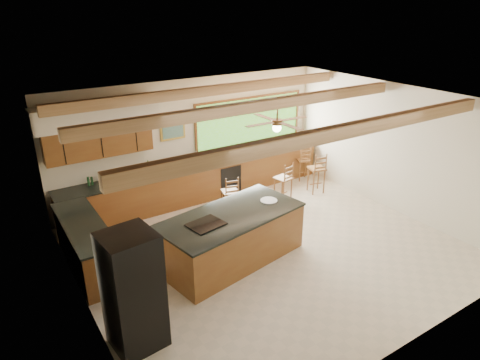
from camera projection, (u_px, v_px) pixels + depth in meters
ground at (269, 248)px, 8.78m from camera, size 7.20×7.20×0.00m
room_shell at (245, 138)px, 8.34m from camera, size 7.27×6.54×3.02m
counter_run at (178, 194)px, 10.14m from camera, size 7.12×3.10×1.28m
island at (231, 237)px, 8.25m from camera, size 3.00×1.79×1.00m
refrigerator at (133, 291)px, 6.01m from camera, size 0.78×0.77×1.84m
bar_stool_a at (231, 193)px, 9.83m from camera, size 0.45×0.45×1.03m
bar_stool_b at (285, 179)px, 10.54m from camera, size 0.44×0.44×1.06m
bar_stool_c at (318, 169)px, 11.09m from camera, size 0.48×0.48×1.10m
bar_stool_d at (304, 161)px, 11.91m from camera, size 0.44×0.44×0.97m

